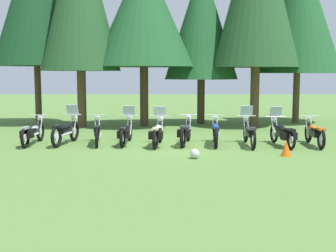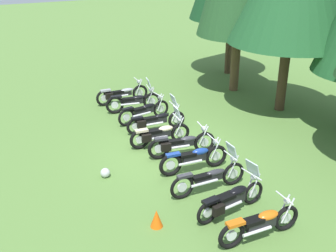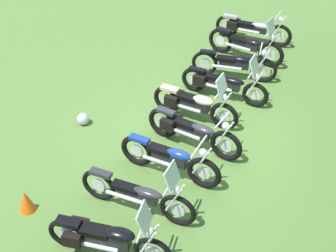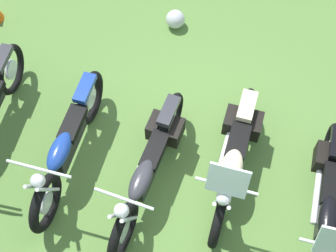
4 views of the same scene
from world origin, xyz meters
name	(u,v)px [view 4 (image 4 of 4)]	position (x,y,z in m)	size (l,w,h in m)	color
ground_plane	(191,180)	(0.00, 0.00, 0.00)	(80.00, 80.00, 0.00)	#547A38
motorcycle_3	(327,203)	(-1.62, 0.18, 0.44)	(0.71, 2.33, 1.35)	black
motorcycle_4	(234,158)	(-0.48, -0.18, 0.46)	(0.70, 2.21, 1.36)	black
motorcycle_5	(149,167)	(0.52, 0.13, 0.45)	(0.77, 2.33, 1.03)	black
motorcycle_6	(68,145)	(1.58, 0.05, 0.46)	(0.76, 2.30, 1.03)	black
dropped_helmet	(175,19)	(0.71, -2.55, 0.15)	(0.29, 0.29, 0.29)	silver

